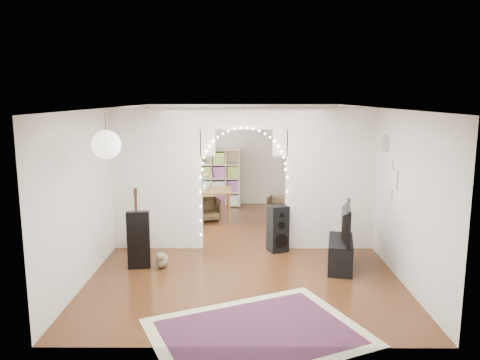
{
  "coord_description": "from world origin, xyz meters",
  "views": [
    {
      "loc": [
        -0.03,
        -8.79,
        2.9
      ],
      "look_at": [
        -0.07,
        0.3,
        1.28
      ],
      "focal_mm": 35.0,
      "sensor_mm": 36.0,
      "label": 1
    }
  ],
  "objects_px": {
    "floor_speaker": "(278,229)",
    "dining_chair_left": "(208,209)",
    "acoustic_guitar": "(137,229)",
    "dining_chair_right": "(277,204)",
    "bookcase": "(212,178)",
    "media_console": "(340,254)",
    "dining_table": "(206,193)"
  },
  "relations": [
    {
      "from": "bookcase",
      "to": "acoustic_guitar",
      "type": "bearing_deg",
      "value": -124.67
    },
    {
      "from": "dining_table",
      "to": "dining_chair_right",
      "type": "xyz_separation_m",
      "value": [
        1.74,
        0.83,
        -0.47
      ]
    },
    {
      "from": "dining_table",
      "to": "dining_chair_left",
      "type": "height_order",
      "value": "dining_table"
    },
    {
      "from": "dining_chair_right",
      "to": "dining_chair_left",
      "type": "bearing_deg",
      "value": -135.83
    },
    {
      "from": "bookcase",
      "to": "media_console",
      "type": "bearing_deg",
      "value": -78.88
    },
    {
      "from": "dining_chair_left",
      "to": "dining_chair_right",
      "type": "height_order",
      "value": "dining_chair_left"
    },
    {
      "from": "bookcase",
      "to": "dining_chair_left",
      "type": "xyz_separation_m",
      "value": [
        -0.01,
        -1.46,
        -0.5
      ]
    },
    {
      "from": "acoustic_guitar",
      "to": "dining_chair_right",
      "type": "relative_size",
      "value": 2.23
    },
    {
      "from": "media_console",
      "to": "dining_chair_right",
      "type": "bearing_deg",
      "value": 112.96
    },
    {
      "from": "acoustic_guitar",
      "to": "floor_speaker",
      "type": "relative_size",
      "value": 1.17
    },
    {
      "from": "floor_speaker",
      "to": "dining_chair_left",
      "type": "xyz_separation_m",
      "value": [
        -1.5,
        2.25,
        -0.18
      ]
    },
    {
      "from": "dining_table",
      "to": "dining_chair_left",
      "type": "distance_m",
      "value": 0.43
    },
    {
      "from": "floor_speaker",
      "to": "dining_chair_right",
      "type": "height_order",
      "value": "floor_speaker"
    },
    {
      "from": "bookcase",
      "to": "dining_chair_left",
      "type": "bearing_deg",
      "value": -107.84
    },
    {
      "from": "acoustic_guitar",
      "to": "dining_chair_left",
      "type": "bearing_deg",
      "value": 55.94
    },
    {
      "from": "acoustic_guitar",
      "to": "dining_table",
      "type": "bearing_deg",
      "value": 55.65
    },
    {
      "from": "dining_chair_right",
      "to": "bookcase",
      "type": "bearing_deg",
      "value": 177.89
    },
    {
      "from": "acoustic_guitar",
      "to": "dining_table",
      "type": "xyz_separation_m",
      "value": [
        1.14,
        2.23,
        0.23
      ]
    },
    {
      "from": "acoustic_guitar",
      "to": "dining_chair_right",
      "type": "bearing_deg",
      "value": 39.5
    },
    {
      "from": "floor_speaker",
      "to": "dining_table",
      "type": "bearing_deg",
      "value": 103.16
    },
    {
      "from": "floor_speaker",
      "to": "dining_chair_right",
      "type": "bearing_deg",
      "value": 64.01
    },
    {
      "from": "dining_chair_right",
      "to": "media_console",
      "type": "bearing_deg",
      "value": -58.28
    },
    {
      "from": "acoustic_guitar",
      "to": "dining_chair_right",
      "type": "height_order",
      "value": "acoustic_guitar"
    },
    {
      "from": "floor_speaker",
      "to": "dining_table",
      "type": "height_order",
      "value": "floor_speaker"
    },
    {
      "from": "media_console",
      "to": "dining_chair_left",
      "type": "height_order",
      "value": "dining_chair_left"
    },
    {
      "from": "floor_speaker",
      "to": "dining_chair_left",
      "type": "height_order",
      "value": "floor_speaker"
    },
    {
      "from": "acoustic_guitar",
      "to": "dining_table",
      "type": "height_order",
      "value": "acoustic_guitar"
    },
    {
      "from": "acoustic_guitar",
      "to": "bookcase",
      "type": "bearing_deg",
      "value": 65.38
    },
    {
      "from": "acoustic_guitar",
      "to": "floor_speaker",
      "type": "xyz_separation_m",
      "value": [
        2.66,
        0.06,
        -0.01
      ]
    },
    {
      "from": "acoustic_guitar",
      "to": "floor_speaker",
      "type": "distance_m",
      "value": 2.66
    },
    {
      "from": "floor_speaker",
      "to": "bookcase",
      "type": "relative_size",
      "value": 0.58
    },
    {
      "from": "bookcase",
      "to": "dining_chair_left",
      "type": "relative_size",
      "value": 2.66
    }
  ]
}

